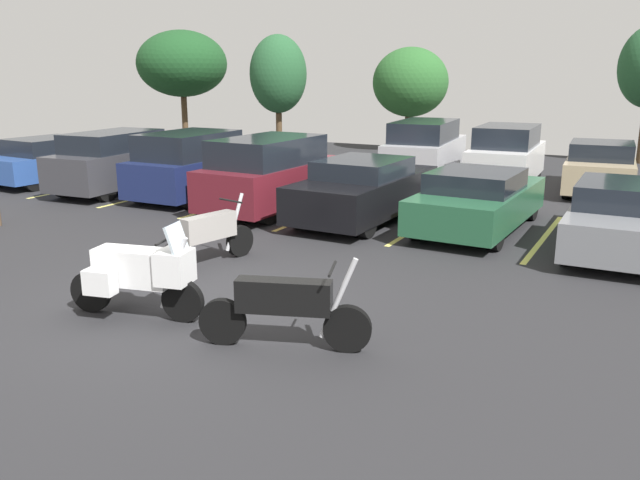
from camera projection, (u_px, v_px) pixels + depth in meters
The scene contains 18 objects.
ground at pixel (182, 309), 10.08m from camera, with size 44.00×44.00×0.10m, color #262628.
motorcycle_touring at pixel (140, 273), 9.44m from camera, with size 2.12×1.03×1.45m.
motorcycle_second at pixel (285, 307), 8.40m from camera, with size 2.20×0.95×1.27m.
motorcycle_third at pixel (210, 235), 12.06m from camera, with size 0.71×2.11×1.25m.
parking_stripes at pixel (321, 212), 16.65m from camera, with size 22.10×4.61×0.01m.
car_blue at pixel (56, 160), 20.99m from camera, with size 2.14×4.55×1.46m.
car_charcoal at pixel (119, 161), 19.46m from camera, with size 2.12×4.84×1.79m.
car_navy at pixel (194, 165), 18.42m from camera, with size 2.03×4.27×1.86m.
car_maroon at pixel (272, 174), 16.71m from camera, with size 2.05×4.53×1.90m.
car_black at pixel (364, 189), 15.72m from camera, with size 2.05×4.90×1.49m.
car_green at pixel (478, 200), 14.67m from camera, with size 2.09×4.75×1.39m.
car_grey at pixel (621, 217), 13.02m from camera, with size 1.87×4.87×1.42m.
car_far_silver at pixel (425, 149), 21.82m from camera, with size 2.31×4.90×1.91m.
car_far_white at pixel (507, 156), 20.44m from camera, with size 2.01×4.48×1.87m.
car_far_tan at pixel (600, 168), 19.21m from camera, with size 2.17×4.56×1.53m.
tree_far_right at pixel (278, 74), 29.91m from camera, with size 2.63×2.63×5.12m.
tree_rear at pixel (410, 83), 28.80m from camera, with size 3.34×3.34×4.53m.
tree_center_left at pixel (182, 64), 33.05m from camera, with size 4.56×4.56×5.51m.
Camera 1 is at (6.35, -7.35, 3.53)m, focal length 36.51 mm.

